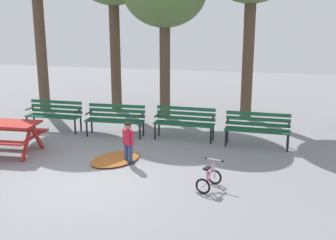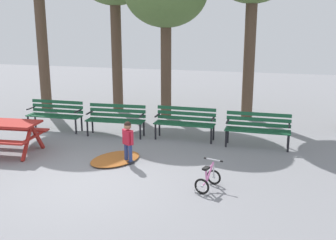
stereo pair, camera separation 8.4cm
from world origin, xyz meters
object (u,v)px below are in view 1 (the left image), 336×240
child_standing (128,139)px  picnic_table (0,129)px  park_bench_right (185,120)px  park_bench_far_right (257,127)px  kids_bicycle (209,179)px  park_bench_left (116,117)px  park_bench_far_left (55,113)px

child_standing → picnic_table: bearing=-178.1°
picnic_table → park_bench_right: park_bench_right is taller
park_bench_far_right → child_standing: 3.36m
park_bench_right → kids_bicycle: (1.15, -3.12, -0.31)m
picnic_table → park_bench_far_right: size_ratio=1.19×
park_bench_left → child_standing: child_standing is taller
kids_bicycle → park_bench_left: bearing=135.8°
child_standing → kids_bicycle: bearing=-26.1°
park_bench_left → child_standing: bearing=-61.4°
park_bench_right → park_bench_left: bearing=-175.7°
park_bench_left → kids_bicycle: (3.05, -2.97, -0.31)m
park_bench_left → park_bench_right: 1.91m
park_bench_far_left → park_bench_far_right: size_ratio=1.00×
picnic_table → park_bench_right: (3.97, 2.26, -0.08)m
park_bench_left → park_bench_far_right: size_ratio=1.01×
park_bench_far_left → park_bench_far_right: bearing=-0.9°
park_bench_far_right → child_standing: size_ratio=1.67×
park_bench_right → kids_bicycle: size_ratio=2.59×
park_bench_far_right → park_bench_far_left: bearing=179.1°
park_bench_right → child_standing: (-0.81, -2.16, 0.05)m
picnic_table → park_bench_left: size_ratio=1.17×
park_bench_far_left → park_bench_right: 3.80m
park_bench_right → kids_bicycle: bearing=-69.8°
picnic_table → park_bench_far_right: park_bench_far_right is taller
picnic_table → park_bench_far_right: bearing=19.6°
park_bench_far_right → child_standing: bearing=-143.7°
park_bench_far_left → kids_bicycle: size_ratio=2.59×
child_standing → park_bench_left: bearing=118.6°
picnic_table → child_standing: child_standing is taller
park_bench_left → park_bench_right: bearing=4.3°
park_bench_left → park_bench_far_right: bearing=-0.4°
picnic_table → park_bench_far_left: bearing=85.6°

